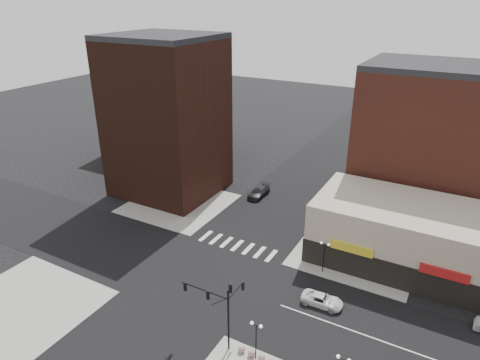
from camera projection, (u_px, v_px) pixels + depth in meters
The scene contains 15 objects.
ground at pixel (205, 278), 51.34m from camera, with size 240.00×240.00×0.00m, color black.
road_ew at pixel (205, 278), 51.34m from camera, with size 200.00×14.00×0.02m, color black.
road_ns at pixel (205, 278), 51.34m from camera, with size 14.00×200.00×0.02m, color black.
sidewalk_nw at pixel (179, 203), 69.36m from camera, with size 15.00×15.00×0.12m, color gray.
sidewalk_ne at pixel (357, 252), 56.48m from camera, with size 15.00×15.00×0.12m, color gray.
sidewalk_sw at pixel (18, 310), 46.16m from camera, with size 15.00×15.00×0.12m, color gray.
building_nw at pixel (167, 119), 69.55m from camera, with size 16.00×15.00×25.00m, color #341810.
building_nw_low at pixel (166, 124), 90.34m from camera, with size 20.00×18.00×12.00m, color #341810.
building_ne_midrise at pixel (423, 146), 62.08m from camera, with size 18.00×15.00×22.00m, color brown.
building_ne_row at pixel (413, 242), 52.69m from camera, with size 24.20×12.20×8.00m.
traffic_signal at pixel (221, 303), 39.86m from camera, with size 5.59×3.09×7.77m.
street_lamp_se_a at pixel (256, 332), 38.73m from camera, with size 1.22×0.32×4.16m.
street_lamp_ne at pixel (324, 250), 51.09m from camera, with size 1.22×0.32×4.16m.
white_suv at pixel (322, 300), 46.75m from camera, with size 2.10×4.56×1.27m, color silver.
dark_sedan_north at pixel (259, 192), 71.65m from camera, with size 2.16×5.32×1.54m, color black.
Camera 1 is at (24.22, -34.85, 31.51)m, focal length 32.00 mm.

